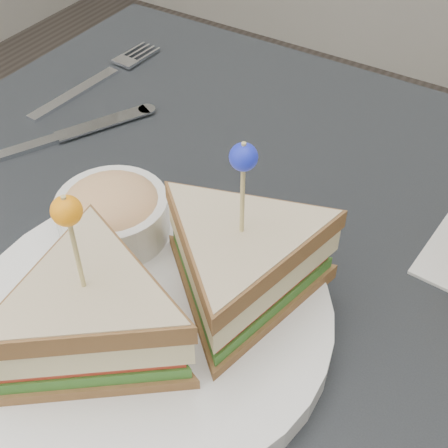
# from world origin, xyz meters

# --- Properties ---
(table) EXTENTS (0.80, 0.80, 0.75)m
(table) POSITION_xyz_m (0.00, 0.00, 0.67)
(table) COLOR black
(table) RESTS_ON ground
(plate_meal) EXTENTS (0.33, 0.33, 0.17)m
(plate_meal) POSITION_xyz_m (0.00, -0.07, 0.80)
(plate_meal) COLOR white
(plate_meal) RESTS_ON table
(cutlery_fork) EXTENTS (0.04, 0.22, 0.01)m
(cutlery_fork) POSITION_xyz_m (-0.29, 0.20, 0.75)
(cutlery_fork) COLOR silver
(cutlery_fork) RESTS_ON table
(cutlery_knife) EXTENTS (0.11, 0.19, 0.01)m
(cutlery_knife) POSITION_xyz_m (-0.24, 0.08, 0.75)
(cutlery_knife) COLOR silver
(cutlery_knife) RESTS_ON table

